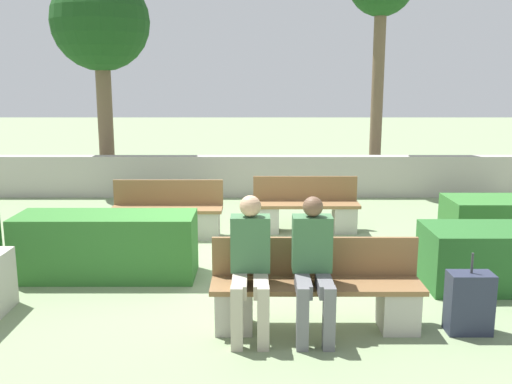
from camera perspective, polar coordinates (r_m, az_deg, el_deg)
The scene contains 11 objects.
ground_plane at distance 7.61m, azimuth -2.01°, elevation -7.40°, with size 60.00×60.00×0.00m, color gray.
perimeter_wall at distance 11.98m, azimuth -1.20°, elevation 1.60°, with size 12.94×0.30×0.86m.
bench_front at distance 5.74m, azimuth 6.17°, elevation -10.10°, with size 2.07×0.49×0.87m.
bench_left_side at distance 9.01m, azimuth -8.73°, elevation -2.38°, with size 1.73×0.48×0.87m.
bench_right_side at distance 9.27m, azimuth 5.16°, elevation -1.92°, with size 1.70×0.48×0.87m.
person_seated_man at distance 5.44m, azimuth -0.42°, elevation -6.79°, with size 0.38×0.64×1.35m.
person_seated_woman at distance 5.47m, azimuth 5.88°, elevation -6.85°, with size 0.38×0.64×1.33m.
hedge_block_near_left at distance 7.34m, azimuth 22.68°, elevation -6.06°, with size 1.58×0.89×0.71m.
hedge_block_mid_right at distance 7.33m, azimuth -14.54°, elevation -5.22°, with size 2.19×0.73×0.80m.
suitcase at distance 5.98m, azimuth 20.70°, elevation -10.35°, with size 0.42×0.24×0.81m.
tree_leftmost at distance 12.97m, azimuth -15.12°, elevation 15.84°, with size 2.08×2.08×4.67m.
Camera 1 is at (0.29, -7.21, 2.43)m, focal length 40.00 mm.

